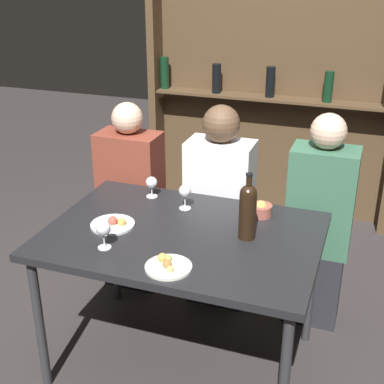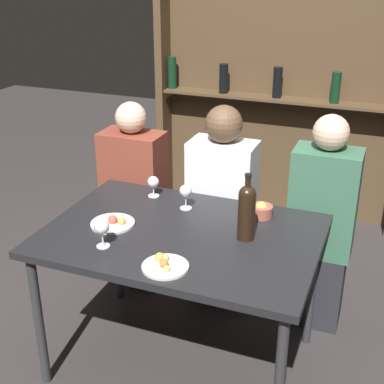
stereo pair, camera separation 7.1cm
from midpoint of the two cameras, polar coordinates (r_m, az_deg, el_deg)
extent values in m
plane|color=#332D2D|center=(2.93, -0.26, -17.45)|extent=(10.00, 10.00, 0.00)
cube|color=black|center=(2.50, -0.29, -4.67)|extent=(1.27, 0.88, 0.04)
cylinder|color=#2D2D30|center=(2.67, -15.27, -13.16)|extent=(0.04, 0.04, 0.72)
cylinder|color=#2D2D30|center=(3.21, -7.36, -5.74)|extent=(0.04, 0.04, 0.72)
cylinder|color=#2D2D30|center=(2.90, 13.36, -9.71)|extent=(0.04, 0.04, 0.72)
cube|color=#4C3823|center=(4.20, 9.88, 11.29)|extent=(1.86, 0.02, 2.08)
cube|color=#4C3823|center=(4.38, -2.63, 12.12)|extent=(0.06, 0.18, 2.08)
cube|color=#4C3823|center=(4.12, 9.48, 9.77)|extent=(1.78, 0.18, 0.02)
cylinder|color=black|center=(4.35, -1.65, 12.61)|extent=(0.07, 0.07, 0.25)
cylinder|color=black|center=(4.19, 3.89, 11.98)|extent=(0.07, 0.07, 0.22)
cylinder|color=black|center=(4.10, 9.56, 11.45)|extent=(0.07, 0.07, 0.23)
cylinder|color=black|center=(4.03, 15.58, 10.67)|extent=(0.07, 0.07, 0.22)
cylinder|color=black|center=(2.41, 6.66, -2.63)|extent=(0.08, 0.08, 0.22)
sphere|color=black|center=(2.36, 6.79, -0.24)|extent=(0.08, 0.08, 0.08)
cylinder|color=black|center=(2.34, 6.84, 0.69)|extent=(0.03, 0.03, 0.08)
cylinder|color=black|center=(2.33, 6.90, 1.78)|extent=(0.03, 0.03, 0.01)
cylinder|color=silver|center=(2.86, -3.40, -0.41)|extent=(0.06, 0.06, 0.00)
cylinder|color=silver|center=(2.85, -3.42, 0.20)|extent=(0.01, 0.01, 0.06)
sphere|color=silver|center=(2.83, -3.44, 1.09)|extent=(0.06, 0.06, 0.06)
cylinder|color=silver|center=(2.40, -8.61, -5.72)|extent=(0.06, 0.06, 0.00)
cylinder|color=silver|center=(2.38, -8.67, -4.90)|extent=(0.01, 0.01, 0.08)
sphere|color=silver|center=(2.36, -8.75, -3.71)|extent=(0.07, 0.07, 0.07)
cylinder|color=silver|center=(2.72, 0.08, -1.74)|extent=(0.06, 0.06, 0.00)
cylinder|color=silver|center=(2.70, 0.08, -0.96)|extent=(0.01, 0.01, 0.08)
sphere|color=silver|center=(2.68, 0.09, 0.13)|extent=(0.06, 0.06, 0.06)
cylinder|color=silver|center=(2.58, -7.68, -3.35)|extent=(0.21, 0.21, 0.01)
sphere|color=gold|center=(2.56, -6.74, -3.12)|extent=(0.04, 0.04, 0.04)
sphere|color=gold|center=(2.60, -7.62, -2.78)|extent=(0.03, 0.03, 0.03)
sphere|color=#C67038|center=(2.58, -6.90, -3.00)|extent=(0.03, 0.03, 0.03)
sphere|color=#B74C3D|center=(2.57, -7.67, -2.97)|extent=(0.05, 0.05, 0.05)
cylinder|color=silver|center=(2.22, -1.94, -7.98)|extent=(0.20, 0.20, 0.01)
sphere|color=#E5BC66|center=(2.21, -1.99, -7.70)|extent=(0.02, 0.02, 0.02)
sphere|color=#C67038|center=(2.21, -2.08, -7.68)|extent=(0.04, 0.04, 0.04)
sphere|color=#E5BC66|center=(2.18, -1.77, -8.20)|extent=(0.03, 0.03, 0.03)
sphere|color=gold|center=(2.25, -2.56, -6.98)|extent=(0.04, 0.04, 0.04)
sphere|color=#99B256|center=(2.25, -1.95, -7.06)|extent=(0.03, 0.03, 0.03)
cylinder|color=#995142|center=(2.66, 8.16, -2.03)|extent=(0.11, 0.11, 0.06)
sphere|color=gold|center=(2.65, 8.18, -1.67)|extent=(0.06, 0.06, 0.06)
cube|color=#26262B|center=(3.43, -5.28, -6.07)|extent=(0.33, 0.22, 0.45)
cube|color=brown|center=(3.21, -5.61, 1.65)|extent=(0.37, 0.22, 0.55)
sphere|color=beige|center=(3.10, -5.88, 7.90)|extent=(0.18, 0.18, 0.18)
cube|color=#26262B|center=(3.25, 3.63, -7.86)|extent=(0.33, 0.22, 0.45)
cube|color=white|center=(3.02, 3.87, 0.30)|extent=(0.37, 0.22, 0.56)
sphere|color=brown|center=(2.89, 4.08, 7.25)|extent=(0.20, 0.20, 0.20)
cube|color=#26262B|center=(3.16, 13.56, -9.62)|extent=(0.31, 0.22, 0.45)
cube|color=#38664C|center=(2.91, 14.52, -1.08)|extent=(0.35, 0.22, 0.59)
sphere|color=beige|center=(2.78, 15.34, 6.14)|extent=(0.18, 0.18, 0.18)
camera|label=1|loc=(0.04, -89.20, 0.36)|focal=50.00mm
camera|label=2|loc=(0.04, 90.80, -0.36)|focal=50.00mm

